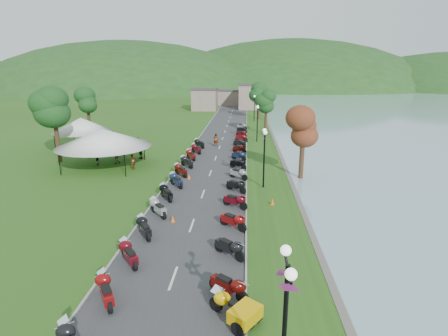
{
  "coord_description": "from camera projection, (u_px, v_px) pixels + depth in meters",
  "views": [
    {
      "loc": [
        3.42,
        -10.75,
        9.81
      ],
      "look_at": [
        1.51,
        19.39,
        1.3
      ],
      "focal_mm": 28.0,
      "sensor_mm": 36.0,
      "label": 1
    }
  ],
  "objects": [
    {
      "name": "vendor_tent_side",
      "position": [
        82.0,
        133.0,
        44.46
      ],
      "size": [
        4.82,
        4.82,
        4.0
      ],
      "primitive_type": null,
      "color": "white",
      "rests_on": "ground"
    },
    {
      "name": "vendor_tent_main",
      "position": [
        104.0,
        148.0,
        36.03
      ],
      "size": [
        6.4,
        6.4,
        4.0
      ],
      "primitive_type": null,
      "color": "white",
      "rests_on": "ground"
    },
    {
      "name": "moto_row_right",
      "position": [
        239.0,
        159.0,
        37.41
      ],
      "size": [
        2.6,
        48.01,
        1.1
      ],
      "primitive_type": null,
      "color": "#331411",
      "rests_on": "ground"
    },
    {
      "name": "pedestrian_c",
      "position": [
        97.0,
        165.0,
        37.25
      ],
      "size": [
        0.72,
        1.1,
        1.58
      ],
      "primitive_type": "imported",
      "rotation": [
        0.0,
        0.0,
        5.03
      ],
      "color": "slate",
      "rests_on": "ground"
    },
    {
      "name": "tree_park_left",
      "position": [
        54.0,
        116.0,
        37.4
      ],
      "size": [
        3.59,
        3.59,
        9.98
      ],
      "primitive_type": null,
      "color": "#1E501E",
      "rests_on": "ground"
    },
    {
      "name": "road",
      "position": [
        223.0,
        139.0,
        51.62
      ],
      "size": [
        7.0,
        120.0,
        0.02
      ],
      "primitive_type": "cube",
      "color": "#3A3A3D",
      "rests_on": "ground"
    },
    {
      "name": "hills_backdrop",
      "position": [
        241.0,
        87.0,
        205.31
      ],
      "size": [
        360.0,
        120.0,
        76.0
      ],
      "primitive_type": null,
      "color": "#285621",
      "rests_on": "ground"
    },
    {
      "name": "pedestrian_a",
      "position": [
        134.0,
        169.0,
        35.67
      ],
      "size": [
        0.59,
        0.68,
        1.56
      ],
      "primitive_type": "imported",
      "rotation": [
        0.0,
        0.0,
        1.21
      ],
      "color": "slate",
      "rests_on": "ground"
    },
    {
      "name": "far_building",
      "position": [
        226.0,
        98.0,
        94.29
      ],
      "size": [
        18.0,
        16.0,
        5.0
      ],
      "primitive_type": "cube",
      "color": "gray",
      "rests_on": "ground"
    },
    {
      "name": "pedestrian_b",
      "position": [
        117.0,
        163.0,
        37.91
      ],
      "size": [
        0.89,
        0.7,
        1.62
      ],
      "primitive_type": "imported",
      "rotation": [
        0.0,
        0.0,
        3.53
      ],
      "color": "slate",
      "rests_on": "ground"
    },
    {
      "name": "yellow_trike",
      "position": [
        232.0,
        309.0,
        14.05
      ],
      "size": [
        2.79,
        2.61,
        1.09
      ],
      "primitive_type": null,
      "rotation": [
        0.0,
        0.0,
        2.5
      ],
      "color": "#F1B305",
      "rests_on": "ground"
    },
    {
      "name": "traffic_cone_near",
      "position": [
        173.0,
        219.0,
        23.26
      ],
      "size": [
        0.3,
        0.3,
        0.47
      ],
      "primitive_type": "cone",
      "color": "#F2590C",
      "rests_on": "ground"
    },
    {
      "name": "moto_row_left",
      "position": [
        167.0,
        193.0,
        27.23
      ],
      "size": [
        2.6,
        40.18,
        1.1
      ],
      "primitive_type": null,
      "color": "#331411",
      "rests_on": "ground"
    },
    {
      "name": "tree_lakeside",
      "position": [
        303.0,
        138.0,
        31.81
      ],
      "size": [
        2.75,
        2.75,
        7.64
      ],
      "primitive_type": null,
      "color": "#1E501E",
      "rests_on": "ground"
    }
  ]
}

